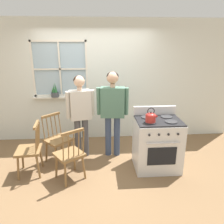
% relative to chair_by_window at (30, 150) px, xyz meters
% --- Properties ---
extents(ground_plane, '(16.00, 16.00, 0.00)m').
position_rel_chair_by_window_xyz_m(ground_plane, '(1.14, 0.07, -0.44)').
color(ground_plane, brown).
extents(wall_back, '(6.40, 0.16, 2.70)m').
position_rel_chair_by_window_xyz_m(wall_back, '(1.19, 1.47, 0.89)').
color(wall_back, silver).
rests_on(wall_back, ground_plane).
extents(chair_by_window, '(0.44, 0.46, 0.92)m').
position_rel_chair_by_window_xyz_m(chair_by_window, '(0.00, 0.00, 0.00)').
color(chair_by_window, olive).
rests_on(chair_by_window, ground_plane).
extents(chair_near_wall, '(0.57, 0.57, 0.92)m').
position_rel_chair_by_window_xyz_m(chair_near_wall, '(0.70, -0.21, 0.00)').
color(chair_near_wall, olive).
rests_on(chair_near_wall, ground_plane).
extents(chair_center_cluster, '(0.58, 0.58, 0.92)m').
position_rel_chair_by_window_xyz_m(chair_center_cluster, '(0.40, 0.39, 0.00)').
color(chair_center_cluster, olive).
rests_on(chair_center_cluster, ground_plane).
extents(person_elderly_left, '(0.55, 0.30, 1.62)m').
position_rel_chair_by_window_xyz_m(person_elderly_left, '(0.85, 0.56, 0.55)').
color(person_elderly_left, '#4C4C51').
rests_on(person_elderly_left, ground_plane).
extents(person_teen_center, '(0.61, 0.25, 1.69)m').
position_rel_chair_by_window_xyz_m(person_teen_center, '(1.46, 0.56, 0.61)').
color(person_teen_center, '#384766').
rests_on(person_teen_center, ground_plane).
extents(stove, '(0.79, 0.68, 1.08)m').
position_rel_chair_by_window_xyz_m(stove, '(2.22, 0.04, 0.03)').
color(stove, silver).
rests_on(stove, ground_plane).
extents(kettle, '(0.21, 0.17, 0.25)m').
position_rel_chair_by_window_xyz_m(kettle, '(2.04, -0.09, 0.58)').
color(kettle, red).
rests_on(kettle, stove).
extents(potted_plant, '(0.17, 0.17, 0.32)m').
position_rel_chair_by_window_xyz_m(potted_plant, '(0.23, 1.38, 0.68)').
color(potted_plant, '#42474C').
rests_on(potted_plant, wall_back).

